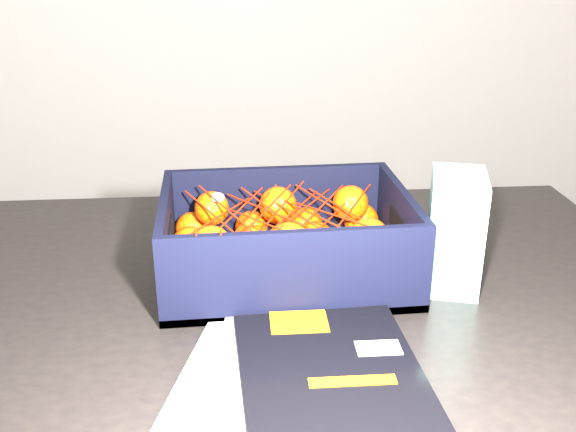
{
  "coord_description": "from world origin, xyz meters",
  "views": [
    {
      "loc": [
        -0.06,
        -0.59,
        1.23
      ],
      "look_at": [
        0.05,
        0.3,
        0.86
      ],
      "focal_mm": 41.36,
      "sensor_mm": 36.0,
      "label": 1
    }
  ],
  "objects": [
    {
      "name": "mesh_net",
      "position": [
        0.04,
        0.32,
        0.85
      ],
      "size": [
        0.3,
        0.25,
        0.09
      ],
      "color": "#B81C06",
      "rests_on": "clementine_heap"
    },
    {
      "name": "clementine_heap",
      "position": [
        0.05,
        0.32,
        0.8
      ],
      "size": [
        0.35,
        0.26,
        0.11
      ],
      "color": "#FF4605",
      "rests_on": "produce_crate"
    },
    {
      "name": "magazine_stack",
      "position": [
        0.03,
        0.04,
        0.76
      ],
      "size": [
        0.32,
        0.33,
        0.02
      ],
      "color": "silver",
      "rests_on": "table"
    },
    {
      "name": "produce_crate",
      "position": [
        0.05,
        0.33,
        0.79
      ],
      "size": [
        0.37,
        0.28,
        0.13
      ],
      "color": "olive",
      "rests_on": "table"
    },
    {
      "name": "table",
      "position": [
        0.04,
        0.29,
        0.65
      ],
      "size": [
        1.23,
        0.84,
        0.75
      ],
      "color": "black",
      "rests_on": "ground"
    },
    {
      "name": "retail_carton",
      "position": [
        0.29,
        0.27,
        0.84
      ],
      "size": [
        0.11,
        0.13,
        0.17
      ],
      "primitive_type": "cube",
      "rotation": [
        0.0,
        0.0,
        -0.3
      ],
      "color": "silver",
      "rests_on": "table"
    }
  ]
}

